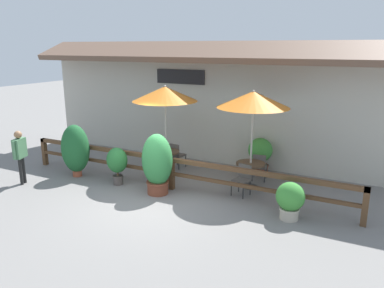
{
  "coord_description": "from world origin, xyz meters",
  "views": [
    {
      "loc": [
        5.18,
        -7.83,
        4.05
      ],
      "look_at": [
        0.51,
        1.36,
        1.35
      ],
      "focal_mm": 35.0,
      "sensor_mm": 36.0,
      "label": 1
    }
  ],
  "objects": [
    {
      "name": "chair_middle_wallside",
      "position": [
        2.06,
        2.89,
        0.48
      ],
      "size": [
        0.48,
        0.48,
        0.86
      ],
      "rotation": [
        0.0,
        0.0,
        3.3
      ],
      "color": "#514C47",
      "rests_on": "ground"
    },
    {
      "name": "patio_umbrella_middle",
      "position": [
        1.99,
        2.23,
        2.6
      ],
      "size": [
        2.06,
        2.06,
        2.88
      ],
      "color": "#B7B2A8",
      "rests_on": "ground"
    },
    {
      "name": "potted_plant_tall_tropical",
      "position": [
        1.87,
        3.55,
        0.68
      ],
      "size": [
        0.79,
        0.71,
        1.19
      ],
      "color": "brown",
      "rests_on": "ground"
    },
    {
      "name": "chair_near_wallside",
      "position": [
        -0.84,
        2.84,
        0.48
      ],
      "size": [
        0.49,
        0.49,
        0.86
      ],
      "rotation": [
        0.0,
        0.0,
        2.96
      ],
      "color": "#514C47",
      "rests_on": "ground"
    },
    {
      "name": "potted_plant_corner_fern",
      "position": [
        -3.28,
        0.65,
        0.9
      ],
      "size": [
        0.91,
        0.82,
        1.68
      ],
      "color": "#9E4C33",
      "rests_on": "ground"
    },
    {
      "name": "ground_plane",
      "position": [
        0.0,
        0.0,
        0.0
      ],
      "size": [
        60.0,
        60.0,
        0.0
      ],
      "primitive_type": "plane",
      "color": "slate"
    },
    {
      "name": "building_facade",
      "position": [
        -0.0,
        4.1,
        2.16
      ],
      "size": [
        14.28,
        1.49,
        4.23
      ],
      "color": "#BCB7A8",
      "rests_on": "ground"
    },
    {
      "name": "patio_railing",
      "position": [
        0.0,
        1.05,
        0.7
      ],
      "size": [
        10.4,
        0.14,
        0.95
      ],
      "color": "brown",
      "rests_on": "ground"
    },
    {
      "name": "potted_plant_entrance_palm",
      "position": [
        -0.19,
        0.58,
        0.89
      ],
      "size": [
        0.88,
        0.79,
        1.73
      ],
      "color": "brown",
      "rests_on": "ground"
    },
    {
      "name": "dining_table_near",
      "position": [
        -0.87,
        2.21,
        0.6
      ],
      "size": [
        0.86,
        0.86,
        0.75
      ],
      "color": "#4C3826",
      "rests_on": "ground"
    },
    {
      "name": "potted_plant_broad_leaf",
      "position": [
        -1.64,
        0.64,
        0.71
      ],
      "size": [
        0.64,
        0.58,
        1.15
      ],
      "color": "#564C47",
      "rests_on": "ground"
    },
    {
      "name": "patio_umbrella_near",
      "position": [
        -0.87,
        2.21,
        2.6
      ],
      "size": [
        2.06,
        2.06,
        2.88
      ],
      "color": "#B7B2A8",
      "rests_on": "ground"
    },
    {
      "name": "chair_near_streetside",
      "position": [
        -0.8,
        1.57,
        0.48
      ],
      "size": [
        0.48,
        0.48,
        0.86
      ],
      "rotation": [
        0.0,
        0.0,
        -0.17
      ],
      "color": "#514C47",
      "rests_on": "ground"
    },
    {
      "name": "chair_middle_streetside",
      "position": [
        1.98,
        1.57,
        0.48
      ],
      "size": [
        0.5,
        0.5,
        0.86
      ],
      "rotation": [
        0.0,
        0.0,
        -0.21
      ],
      "color": "#514C47",
      "rests_on": "ground"
    },
    {
      "name": "potted_plant_small_flowering",
      "position": [
        3.51,
        0.62,
        0.51
      ],
      "size": [
        0.69,
        0.62,
        0.94
      ],
      "color": "#B7AD99",
      "rests_on": "ground"
    },
    {
      "name": "pedestrian",
      "position": [
        -4.24,
        -0.61,
        1.06
      ],
      "size": [
        0.33,
        0.55,
        1.64
      ],
      "rotation": [
        0.0,
        0.0,
        1.89
      ],
      "color": "black",
      "rests_on": "ground"
    },
    {
      "name": "dining_table_middle",
      "position": [
        1.99,
        2.23,
        0.6
      ],
      "size": [
        0.86,
        0.86,
        0.75
      ],
      "color": "#4C3826",
      "rests_on": "ground"
    }
  ]
}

